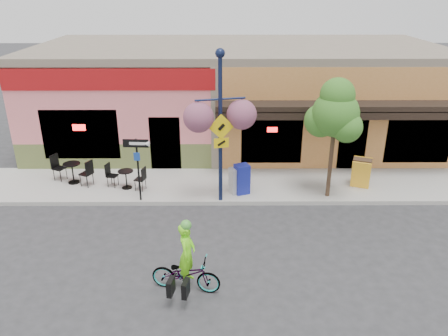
# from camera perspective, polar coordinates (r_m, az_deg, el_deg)

# --- Properties ---
(ground) EXTENTS (90.00, 90.00, 0.00)m
(ground) POSITION_cam_1_polar(r_m,az_deg,el_deg) (14.64, 2.75, -5.81)
(ground) COLOR #2D2D30
(ground) RESTS_ON ground
(sidewalk) EXTENTS (24.00, 3.00, 0.15)m
(sidewalk) POSITION_cam_1_polar(r_m,az_deg,el_deg) (16.39, 2.40, -2.21)
(sidewalk) COLOR #9E9B93
(sidewalk) RESTS_ON ground
(curb) EXTENTS (24.00, 0.12, 0.15)m
(curb) POSITION_cam_1_polar(r_m,az_deg,el_deg) (15.09, 2.65, -4.56)
(curb) COLOR #A8A59E
(curb) RESTS_ON ground
(building) EXTENTS (18.20, 8.20, 4.50)m
(building) POSITION_cam_1_polar(r_m,az_deg,el_deg) (20.88, 1.83, 9.69)
(building) COLOR #EA7379
(building) RESTS_ON ground
(bicycle) EXTENTS (1.82, 0.93, 0.91)m
(bicycle) POSITION_cam_1_polar(r_m,az_deg,el_deg) (11.07, -5.01, -13.63)
(bicycle) COLOR maroon
(bicycle) RESTS_ON ground
(cyclist_rider) EXTENTS (0.49, 0.65, 1.61)m
(cyclist_rider) POSITION_cam_1_polar(r_m,az_deg,el_deg) (10.87, -4.80, -12.17)
(cyclist_rider) COLOR #79FA1A
(cyclist_rider) RESTS_ON ground
(lamp_post) EXTENTS (1.74, 1.00, 5.12)m
(lamp_post) POSITION_cam_1_polar(r_m,az_deg,el_deg) (14.14, -0.48, 5.13)
(lamp_post) COLOR #121B3B
(lamp_post) RESTS_ON sidewalk
(one_way_sign) EXTENTS (0.86, 0.24, 2.23)m
(one_way_sign) POSITION_cam_1_polar(r_m,az_deg,el_deg) (14.91, -11.12, -0.28)
(one_way_sign) COLOR black
(one_way_sign) RESTS_ON sidewalk
(cafe_set_left) EXTENTS (1.88, 1.46, 1.01)m
(cafe_set_left) POSITION_cam_1_polar(r_m,az_deg,el_deg) (17.13, -19.19, -0.27)
(cafe_set_left) COLOR black
(cafe_set_left) RESTS_ON sidewalk
(cafe_set_right) EXTENTS (1.62, 1.12, 0.89)m
(cafe_set_right) POSITION_cam_1_polar(r_m,az_deg,el_deg) (16.17, -12.68, -1.13)
(cafe_set_right) COLOR black
(cafe_set_right) RESTS_ON sidewalk
(newspaper_box_blue) EXTENTS (0.60, 0.57, 1.07)m
(newspaper_box_blue) POSITION_cam_1_polar(r_m,az_deg,el_deg) (15.39, 2.35, -1.45)
(newspaper_box_blue) COLOR navy
(newspaper_box_blue) RESTS_ON sidewalk
(newspaper_box_grey) EXTENTS (0.56, 0.53, 0.93)m
(newspaper_box_grey) POSITION_cam_1_polar(r_m,az_deg,el_deg) (15.43, 1.60, -1.65)
(newspaper_box_grey) COLOR #A5A5A5
(newspaper_box_grey) RESTS_ON sidewalk
(street_tree) EXTENTS (2.13, 2.13, 4.21)m
(street_tree) POSITION_cam_1_polar(r_m,az_deg,el_deg) (15.03, 14.04, 3.69)
(street_tree) COLOR #3D7A26
(street_tree) RESTS_ON sidewalk
(sandwich_board) EXTENTS (0.78, 0.68, 1.09)m
(sandwich_board) POSITION_cam_1_polar(r_m,az_deg,el_deg) (16.42, 17.41, -0.88)
(sandwich_board) COLOR yellow
(sandwich_board) RESTS_ON sidewalk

